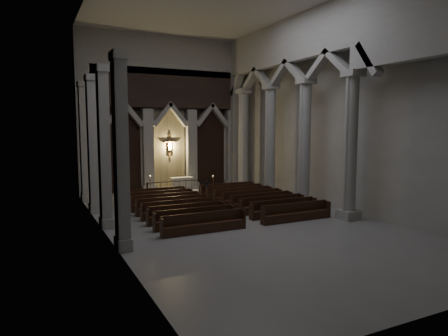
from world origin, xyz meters
The scene contains 11 objects.
room centered at (0.00, 0.00, 7.60)m, with size 24.00×24.10×12.00m.
sanctuary_wall centered at (0.00, 11.54, 6.62)m, with size 14.00×0.77×12.00m.
right_arcade centered at (5.50, 1.33, 7.83)m, with size 1.00×24.00×12.00m.
left_pilasters centered at (-6.75, 3.50, 3.91)m, with size 0.60×13.00×8.03m.
sanctuary_step centered at (0.00, 10.60, 0.07)m, with size 8.50×2.60×0.15m, color #A5A29A.
altar centered at (0.68, 10.80, 0.60)m, with size 1.75×0.70×0.89m.
altar_rail centered at (0.00, 9.47, 0.66)m, with size 5.06×0.09×0.99m.
candle_stand_left centered at (-2.40, 8.93, 0.42)m, with size 0.26×0.26×1.55m.
candle_stand_right centered at (2.71, 9.28, 0.34)m, with size 0.21×0.21×1.25m.
pews centered at (0.00, 2.63, 0.31)m, with size 9.69×8.83×0.96m.
worshipper centered at (1.12, 6.76, 0.60)m, with size 0.44×0.29×1.20m, color black.
Camera 1 is at (-10.06, -18.80, 5.10)m, focal length 32.00 mm.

